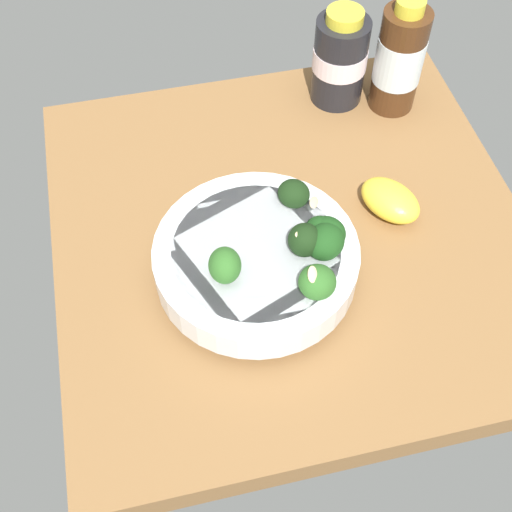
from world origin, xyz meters
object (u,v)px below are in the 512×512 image
object	(u,v)px
bowl_of_broccoli	(262,258)
bottle_short	(399,59)
lemon_wedge	(389,198)
bottle_tall	(340,59)

from	to	relation	value
bowl_of_broccoli	bottle_short	bearing A→B (deg)	135.29
lemon_wedge	bottle_short	bearing A→B (deg)	159.23
bowl_of_broccoli	lemon_wedge	size ratio (longest dim) A/B	2.82
lemon_wedge	bottle_tall	world-z (taller)	bottle_tall
bowl_of_broccoli	lemon_wedge	bearing A→B (deg)	110.38
lemon_wedge	bottle_tall	size ratio (longest dim) A/B	0.59
bowl_of_broccoli	bottle_tall	bearing A→B (deg)	148.09
lemon_wedge	bowl_of_broccoli	bearing A→B (deg)	-69.62
bowl_of_broccoli	bottle_short	world-z (taller)	bottle_short
bottle_tall	lemon_wedge	bearing A→B (deg)	0.59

